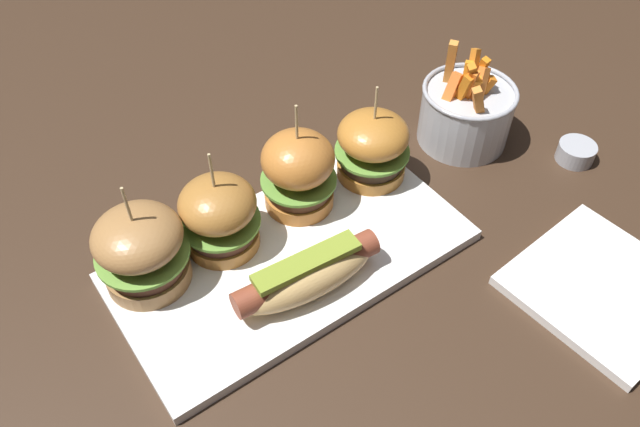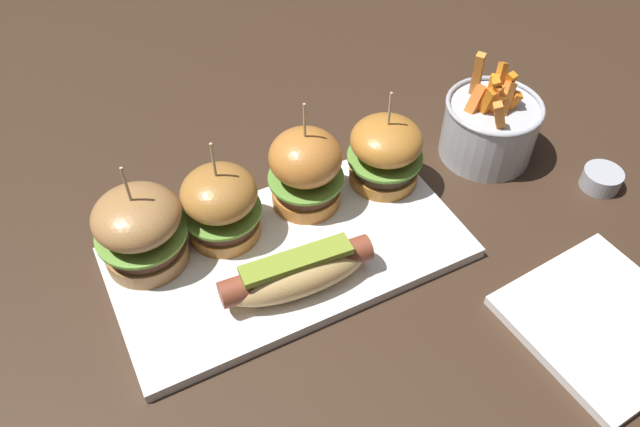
# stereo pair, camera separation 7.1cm
# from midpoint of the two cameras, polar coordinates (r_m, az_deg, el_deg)

# --- Properties ---
(ground_plane) EXTENTS (3.00, 3.00, 0.00)m
(ground_plane) POSITION_cam_midpoint_polar(r_m,az_deg,el_deg) (0.74, -5.32, -4.35)
(ground_plane) COLOR #382619
(platter_main) EXTENTS (0.40, 0.21, 0.01)m
(platter_main) POSITION_cam_midpoint_polar(r_m,az_deg,el_deg) (0.73, -5.36, -4.01)
(platter_main) COLOR white
(platter_main) RESTS_ON ground
(hot_dog) EXTENTS (0.17, 0.07, 0.05)m
(hot_dog) POSITION_cam_midpoint_polar(r_m,az_deg,el_deg) (0.67, -4.21, -5.69)
(hot_dog) COLOR tan
(hot_dog) RESTS_ON platter_main
(slider_far_left) EXTENTS (0.10, 0.10, 0.14)m
(slider_far_left) POSITION_cam_midpoint_polar(r_m,az_deg,el_deg) (0.70, -18.68, -3.26)
(slider_far_left) COLOR #A27241
(slider_far_left) RESTS_ON platter_main
(slider_center_left) EXTENTS (0.09, 0.09, 0.14)m
(slider_center_left) POSITION_cam_midpoint_polar(r_m,az_deg,el_deg) (0.71, -11.93, -0.28)
(slider_center_left) COLOR #A66E30
(slider_center_left) RESTS_ON platter_main
(slider_center_right) EXTENTS (0.09, 0.09, 0.15)m
(slider_center_right) POSITION_cam_midpoint_polar(r_m,az_deg,el_deg) (0.74, -4.72, 3.72)
(slider_center_right) COLOR #BD7230
(slider_center_right) RESTS_ON platter_main
(slider_far_right) EXTENTS (0.09, 0.09, 0.13)m
(slider_far_right) POSITION_cam_midpoint_polar(r_m,az_deg,el_deg) (0.78, 2.19, 5.98)
(slider_far_right) COLOR #B4722C
(slider_far_right) RESTS_ON platter_main
(fries_bucket) EXTENTS (0.13, 0.13, 0.14)m
(fries_bucket) POSITION_cam_midpoint_polar(r_m,az_deg,el_deg) (0.87, 10.77, 8.86)
(fries_bucket) COLOR #B7BABF
(fries_bucket) RESTS_ON ground
(sauce_ramekin) EXTENTS (0.05, 0.05, 0.02)m
(sauce_ramekin) POSITION_cam_midpoint_polar(r_m,az_deg,el_deg) (0.90, 20.09, 5.15)
(sauce_ramekin) COLOR #A8AAB2
(sauce_ramekin) RESTS_ON ground
(side_plate) EXTENTS (0.19, 0.19, 0.01)m
(side_plate) POSITION_cam_midpoint_polar(r_m,az_deg,el_deg) (0.75, 21.78, -6.42)
(side_plate) COLOR white
(side_plate) RESTS_ON ground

